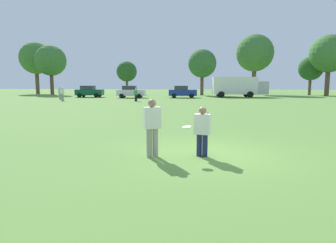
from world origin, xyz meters
The scene contains 19 objects.
ground_plane centered at (0.00, 0.00, 0.00)m, with size 196.89×196.89×0.00m, color #608C3D.
player_thrower centered at (-1.74, -0.50, 0.96)m, with size 0.54×0.43×1.70m.
player_defender centered at (-0.28, -0.31, 0.83)m, with size 0.51×0.38×1.48m.
frisbee centered at (-0.73, -0.69, 0.93)m, with size 0.27×0.27×0.08m.
traffic_cone centered at (0.27, 8.75, 0.23)m, with size 0.32×0.32×0.48m.
parked_car_near_left centered at (-17.15, 35.43, 0.92)m, with size 4.30×2.41×1.82m.
parked_car_mid_left centered at (-10.19, 34.18, 0.92)m, with size 4.30×2.41×1.82m.
parked_car_center centered at (-2.44, 35.00, 0.92)m, with size 4.30×2.41×1.82m.
box_truck centered at (6.29, 37.87, 1.75)m, with size 8.63×3.33×3.18m.
bystander_sideline_watcher centered at (-19.41, 30.12, 0.95)m, with size 0.35×0.50×1.68m.
bystander_far_jogger centered at (-7.67, 25.75, 0.87)m, with size 0.49×0.42×1.54m.
bystander_field_marshal centered at (-17.25, 26.29, 0.95)m, with size 0.53×0.49×1.68m.
tree_west_oak centered at (-33.85, 49.79, 7.41)m, with size 6.63×6.63×10.77m.
tree_west_maple centered at (-28.05, 44.76, 6.48)m, with size 5.80×5.80×9.42m.
tree_center_elm centered at (-14.18, 48.44, 4.51)m, with size 4.04×4.04×6.56m.
tree_east_birch centered at (0.72, 44.99, 5.75)m, with size 5.15×5.15×8.37m.
tree_east_oak centered at (10.91, 49.41, 7.96)m, with size 7.12×7.12×11.58m.
tree_far_east_pine centered at (20.68, 47.22, 4.88)m, with size 4.37×4.37×7.10m.
tree_far_west_pine centered at (22.46, 44.27, 7.24)m, with size 6.47×6.47×10.52m.
Camera 1 is at (-0.50, -8.69, 2.15)m, focal length 30.71 mm.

